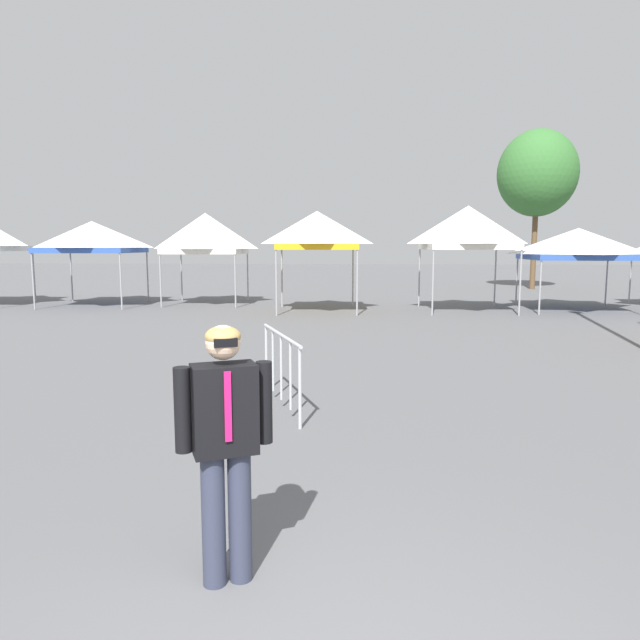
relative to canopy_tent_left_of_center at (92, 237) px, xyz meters
name	(u,v)px	position (x,y,z in m)	size (l,w,h in m)	color
canopy_tent_left_of_center	(92,237)	(0.00, 0.00, 0.00)	(3.52, 3.52, 3.22)	#9E9EA3
canopy_tent_behind_center	(206,234)	(4.22, 0.74, 0.14)	(3.01, 3.01, 3.56)	#9E9EA3
canopy_tent_behind_left	(317,230)	(8.75, -1.51, 0.20)	(2.96, 2.96, 3.48)	#9E9EA3
canopy_tent_behind_right	(468,228)	(14.00, -1.05, 0.29)	(3.15, 3.15, 3.67)	#9E9EA3
canopy_tent_center	(578,244)	(17.98, -0.47, -0.26)	(3.65, 3.65, 2.91)	#9E9EA3
person_foreground	(225,436)	(9.32, -17.99, -1.59)	(0.61, 0.39, 1.78)	#33384C
tree_behind_tents_left	(537,173)	(19.46, 9.67, 3.40)	(4.06, 4.06, 8.27)	brown
crowd_barrier_mid_lot	(281,356)	(9.12, -13.72, -1.87)	(0.81, 1.98, 1.08)	#B7BABF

